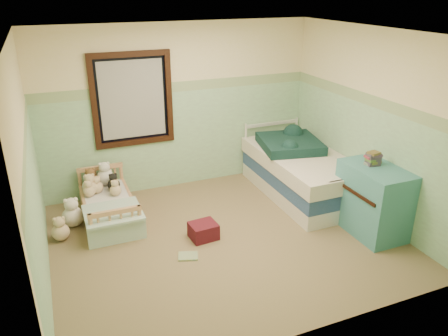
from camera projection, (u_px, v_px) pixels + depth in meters
name	position (u px, v px, depth m)	size (l,w,h in m)	color
floor	(224.00, 238.00, 5.57)	(4.20, 3.60, 0.02)	brown
ceiling	(225.00, 32.00, 4.59)	(4.20, 3.60, 0.02)	silver
wall_back	(179.00, 108.00, 6.61)	(4.20, 0.04, 2.50)	beige
wall_front	(309.00, 215.00, 3.54)	(4.20, 0.04, 2.50)	beige
wall_left	(29.00, 173.00, 4.34)	(0.04, 3.60, 2.50)	beige
wall_right	(370.00, 125.00, 5.81)	(0.04, 3.60, 2.50)	beige
wainscot_mint	(181.00, 139.00, 6.79)	(4.20, 0.01, 1.50)	#85AB88
border_strip	(179.00, 87.00, 6.47)	(4.20, 0.01, 0.15)	#468056
window_frame	(133.00, 100.00, 6.25)	(1.16, 0.06, 1.36)	black
window_blinds	(132.00, 100.00, 6.26)	(0.92, 0.01, 1.12)	#B9B9B5
toddler_bed_frame	(110.00, 213.00, 5.98)	(0.65, 1.31, 0.17)	#A6754F
toddler_mattress	(109.00, 204.00, 5.92)	(0.60, 1.25, 0.12)	silver
patchwork_quilt	(113.00, 212.00, 5.55)	(0.71, 0.65, 0.03)	#6EABDE
plush_bed_brown	(91.00, 181.00, 6.24)	(0.20, 0.20, 0.20)	brown
plush_bed_white	(105.00, 177.00, 6.30)	(0.24, 0.24, 0.24)	silver
plush_bed_tan	(97.00, 187.00, 6.07)	(0.17, 0.17, 0.17)	beige
plush_bed_dark	(114.00, 185.00, 6.15)	(0.17, 0.17, 0.17)	black
plush_floor_cream	(73.00, 217.00, 5.79)	(0.28, 0.28, 0.28)	white
plush_floor_tan	(61.00, 232.00, 5.48)	(0.22, 0.22, 0.22)	beige
twin_bed_frame	(300.00, 188.00, 6.68)	(1.01, 2.02, 0.22)	white
twin_boxspring	(301.00, 174.00, 6.59)	(1.01, 2.02, 0.22)	navy
twin_mattress	(302.00, 161.00, 6.51)	(1.05, 2.06, 0.22)	silver
teal_blanket	(290.00, 144.00, 6.67)	(0.86, 0.91, 0.14)	black
dresser	(373.00, 200.00, 5.55)	(0.56, 0.89, 0.89)	teal
book_stack	(373.00, 159.00, 5.43)	(0.16, 0.12, 0.16)	#4B3129
red_pillow	(203.00, 231.00, 5.52)	(0.33, 0.29, 0.21)	maroon
floor_book	(188.00, 256.00, 5.17)	(0.23, 0.18, 0.02)	gold
extra_plush_0	(88.00, 186.00, 6.14)	(0.16, 0.16, 0.16)	silver
extra_plush_1	(91.00, 187.00, 6.03)	(0.20, 0.20, 0.20)	beige
extra_plush_2	(89.00, 191.00, 5.97)	(0.16, 0.16, 0.16)	beige
extra_plush_3	(109.00, 179.00, 6.34)	(0.15, 0.15, 0.15)	white
extra_plush_4	(116.00, 190.00, 6.00)	(0.16, 0.16, 0.16)	beige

